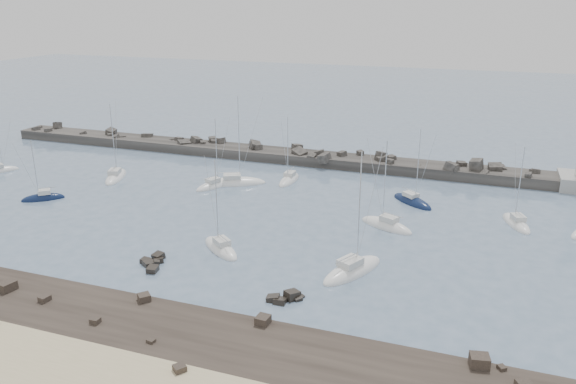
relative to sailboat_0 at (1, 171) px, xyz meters
The scene contains 16 objects.
ground 51.19m from the sailboat_0, 15.56° to the right, with size 400.00×400.00×0.00m, color slate.
rock_shelf 60.62m from the sailboat_0, 36.06° to the right, with size 140.00×12.64×1.96m.
rock_cluster_near 51.13m from the sailboat_0, 26.17° to the right, with size 3.34×4.78×1.40m.
rock_cluster_far 67.97m from the sailboat_0, 21.81° to the right, with size 3.76×2.90×1.74m.
breakwater 48.77m from the sailboat_0, 29.84° to the left, with size 115.00×7.24×5.14m.
sailboat_0 is the anchor object (origin of this frame).
sailboat_1 22.02m from the sailboat_0, ahead, with size 5.50×9.10×13.80m.
sailboat_2 20.01m from the sailboat_0, 27.27° to the right, with size 6.10×5.49×10.23m.
sailboat_3 40.19m from the sailboat_0, ahead, with size 5.23×7.89×12.08m.
sailboat_4 43.10m from the sailboat_0, 10.37° to the left, with size 10.49×7.16×15.83m.
sailboat_5 54.22m from the sailboat_0, 17.74° to the right, with size 7.50×6.66×12.33m.
sailboat_6 51.81m from the sailboat_0, 13.63° to the left, with size 2.43×7.62×12.12m.
sailboat_7 70.33m from the sailboat_0, 13.90° to the right, with size 6.79×9.85×15.06m.
sailboat_8 71.96m from the sailboat_0, ahead, with size 7.56×6.90×12.43m.
sailboat_9 69.55m from the sailboat_0, ahead, with size 8.36×5.65×12.89m.
sailboat_10 86.19m from the sailboat_0, ahead, with size 4.86×7.66×11.73m.
Camera 1 is at (31.25, -59.17, 29.22)m, focal length 35.00 mm.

